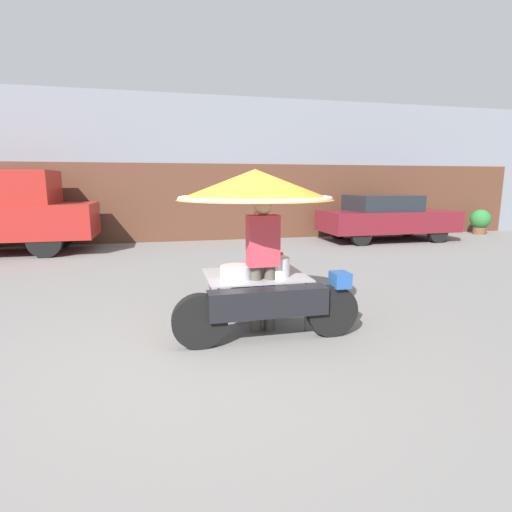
# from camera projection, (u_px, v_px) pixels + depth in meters

# --- Properties ---
(ground_plane) EXTENTS (36.00, 36.00, 0.00)m
(ground_plane) POSITION_uv_depth(u_px,v_px,m) (226.00, 346.00, 4.51)
(ground_plane) COLOR slate
(shopfront_building) EXTENTS (28.00, 2.06, 4.44)m
(shopfront_building) POSITION_uv_depth(u_px,v_px,m) (179.00, 171.00, 13.17)
(shopfront_building) COLOR gray
(shopfront_building) RESTS_ON ground
(vendor_motorcycle_cart) EXTENTS (2.20, 1.97, 1.99)m
(vendor_motorcycle_cart) POSITION_uv_depth(u_px,v_px,m) (257.00, 206.00, 4.95)
(vendor_motorcycle_cart) COLOR black
(vendor_motorcycle_cart) RESTS_ON ground
(vendor_person) EXTENTS (0.38, 0.22, 1.67)m
(vendor_person) POSITION_uv_depth(u_px,v_px,m) (263.00, 257.00, 4.85)
(vendor_person) COLOR #4C473D
(vendor_person) RESTS_ON ground
(parked_car) EXTENTS (4.15, 1.82, 1.44)m
(parked_car) POSITION_uv_depth(u_px,v_px,m) (386.00, 217.00, 12.57)
(parked_car) COLOR black
(parked_car) RESTS_ON ground
(potted_plant) EXTENTS (0.68, 0.68, 0.88)m
(potted_plant) POSITION_uv_depth(u_px,v_px,m) (480.00, 221.00, 14.19)
(potted_plant) COLOR brown
(potted_plant) RESTS_ON ground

